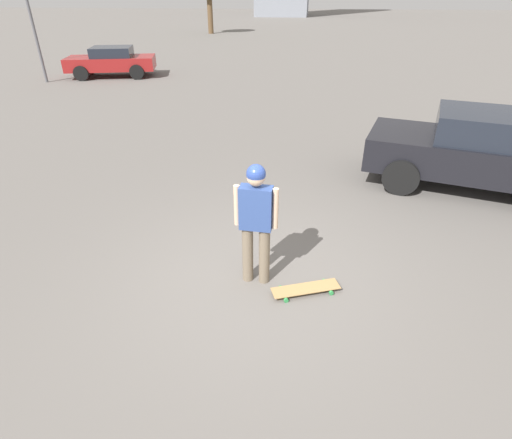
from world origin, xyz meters
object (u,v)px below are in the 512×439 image
object	(u,v)px
skateboard	(306,289)
car_parked_far	(112,61)
person	(256,217)
car_parked_near	(477,150)
traffic_cone	(408,145)

from	to	relation	value
skateboard	car_parked_far	size ratio (longest dim) A/B	0.22
person	skateboard	size ratio (longest dim) A/B	1.83
car_parked_near	car_parked_far	size ratio (longest dim) A/B	1.02
traffic_cone	person	bearing A→B (deg)	60.37
car_parked_near	car_parked_far	xyz separation A→B (m)	(12.94, -11.01, -0.10)
car_parked_near	car_parked_far	bearing A→B (deg)	-25.45
car_parked_near	traffic_cone	bearing A→B (deg)	-44.48
skateboard	car_parked_near	world-z (taller)	car_parked_near
skateboard	car_parked_far	xyz separation A→B (m)	(9.70, -14.87, 0.65)
person	traffic_cone	xyz separation A→B (m)	(-3.01, -5.28, -0.70)
person	car_parked_near	world-z (taller)	person
person	car_parked_far	bearing A→B (deg)	124.58
skateboard	car_parked_near	bearing A→B (deg)	-151.25
car_parked_far	skateboard	bearing A→B (deg)	107.51
skateboard	traffic_cone	world-z (taller)	traffic_cone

